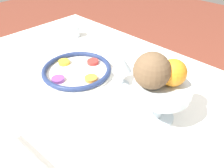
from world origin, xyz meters
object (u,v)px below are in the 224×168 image
object	(u,v)px
fruit_stand	(161,93)
coconut	(152,71)
cup_near	(74,32)
seder_plate	(77,70)
napkin_roll	(24,155)
wine_glass	(122,64)
orange_fruit	(173,73)

from	to	relation	value
fruit_stand	coconut	size ratio (longest dim) A/B	1.66
fruit_stand	cup_near	world-z (taller)	fruit_stand
seder_plate	napkin_roll	bearing A→B (deg)	-57.88
wine_glass	orange_fruit	xyz separation A→B (m)	(0.22, -0.03, 0.08)
seder_plate	fruit_stand	size ratio (longest dim) A/B	1.65
fruit_stand	napkin_roll	world-z (taller)	fruit_stand
seder_plate	orange_fruit	bearing A→B (deg)	5.78
orange_fruit	seder_plate	bearing A→B (deg)	-174.22
coconut	napkin_roll	distance (m)	0.41
wine_glass	orange_fruit	distance (m)	0.23
wine_glass	coconut	size ratio (longest dim) A/B	1.21
seder_plate	coconut	bearing A→B (deg)	-1.41
seder_plate	coconut	xyz separation A→B (m)	(0.37, -0.01, 0.17)
wine_glass	coconut	xyz separation A→B (m)	(0.18, -0.08, 0.09)
seder_plate	napkin_roll	distance (m)	0.42
orange_fruit	wine_glass	bearing A→B (deg)	172.10
wine_glass	napkin_roll	distance (m)	0.44
fruit_stand	cup_near	xyz separation A→B (m)	(-0.69, 0.20, -0.07)
cup_near	napkin_roll	bearing A→B (deg)	-47.78
napkin_roll	seder_plate	bearing A→B (deg)	122.12
orange_fruit	coconut	bearing A→B (deg)	-127.41
fruit_stand	napkin_roll	xyz separation A→B (m)	(-0.16, -0.38, -0.08)
seder_plate	cup_near	distance (m)	0.37
coconut	orange_fruit	bearing A→B (deg)	52.59
cup_near	seder_plate	bearing A→B (deg)	-36.27
cup_near	fruit_stand	bearing A→B (deg)	-16.30
wine_glass	napkin_roll	size ratio (longest dim) A/B	0.71
wine_glass	cup_near	distance (m)	0.51
orange_fruit	napkin_roll	size ratio (longest dim) A/B	0.44
orange_fruit	napkin_roll	distance (m)	0.46
wine_glass	napkin_roll	world-z (taller)	wine_glass
wine_glass	seder_plate	bearing A→B (deg)	-158.99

